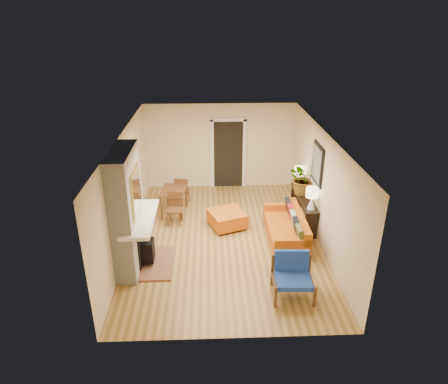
{
  "coord_description": "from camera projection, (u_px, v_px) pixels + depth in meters",
  "views": [
    {
      "loc": [
        -0.34,
        -8.35,
        5.01
      ],
      "look_at": [
        0.0,
        0.2,
        1.15
      ],
      "focal_mm": 32.0,
      "sensor_mm": 36.0,
      "label": 1
    }
  ],
  "objects": [
    {
      "name": "lamp_far",
      "position": [
        299.0,
        174.0,
        10.67
      ],
      "size": [
        0.3,
        0.3,
        0.54
      ],
      "color": "white",
      "rests_on": "console_table"
    },
    {
      "name": "console_table",
      "position": [
        304.0,
        202.0,
        10.22
      ],
      "size": [
        0.34,
        1.85,
        0.72
      ],
      "color": "black",
      "rests_on": "ground"
    },
    {
      "name": "dining_table",
      "position": [
        176.0,
        195.0,
        10.67
      ],
      "size": [
        0.79,
        1.61,
        0.85
      ],
      "color": "brown",
      "rests_on": "ground"
    },
    {
      "name": "lamp_near",
      "position": [
        312.0,
        196.0,
        9.4
      ],
      "size": [
        0.3,
        0.3,
        0.54
      ],
      "color": "white",
      "rests_on": "console_table"
    },
    {
      "name": "room_shell",
      "position": [
        241.0,
        154.0,
        11.6
      ],
      "size": [
        6.5,
        6.5,
        6.5
      ],
      "color": "#B98547",
      "rests_on": "ground"
    },
    {
      "name": "ottoman",
      "position": [
        227.0,
        218.0,
        10.13
      ],
      "size": [
        1.07,
        1.07,
        0.42
      ],
      "color": "silver",
      "rests_on": "ground"
    },
    {
      "name": "fireplace",
      "position": [
        129.0,
        214.0,
        8.19
      ],
      "size": [
        1.09,
        1.68,
        2.6
      ],
      "color": "white",
      "rests_on": "ground"
    },
    {
      "name": "sofa",
      "position": [
        288.0,
        228.0,
        9.5
      ],
      "size": [
        0.83,
        1.91,
        0.75
      ],
      "color": "silver",
      "rests_on": "ground"
    },
    {
      "name": "houseplant",
      "position": [
        303.0,
        178.0,
        10.16
      ],
      "size": [
        1.0,
        0.95,
        0.88
      ],
      "primitive_type": "imported",
      "rotation": [
        0.0,
        0.0,
        0.42
      ],
      "color": "#1E5919",
      "rests_on": "console_table"
    },
    {
      "name": "blue_chair",
      "position": [
        293.0,
        273.0,
        7.67
      ],
      "size": [
        0.81,
        0.8,
        0.81
      ],
      "color": "brown",
      "rests_on": "ground"
    }
  ]
}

